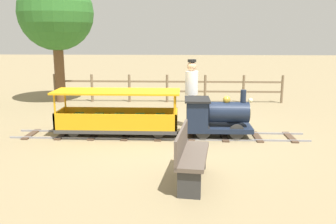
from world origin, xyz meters
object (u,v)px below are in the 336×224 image
(passenger_car, at_px, (118,117))
(park_bench, at_px, (190,156))
(locomotive, at_px, (214,116))
(conductor_person, at_px, (192,88))
(oak_tree_near, at_px, (56,14))

(passenger_car, bearing_deg, park_bench, 32.16)
(locomotive, relative_size, conductor_person, 0.89)
(conductor_person, bearing_deg, oak_tree_near, -127.02)
(locomotive, bearing_deg, passenger_car, -90.00)
(locomotive, height_order, passenger_car, locomotive)
(passenger_car, relative_size, park_bench, 2.02)
(passenger_car, xyz_separation_m, park_bench, (2.44, 1.53, -0.00))
(locomotive, bearing_deg, park_bench, -13.05)
(park_bench, bearing_deg, locomotive, 166.95)
(oak_tree_near, bearing_deg, park_bench, 32.68)
(locomotive, distance_m, park_bench, 2.50)
(passenger_car, relative_size, conductor_person, 1.67)
(conductor_person, relative_size, oak_tree_near, 0.40)
(locomotive, xyz_separation_m, park_bench, (2.44, -0.57, -0.07))
(locomotive, height_order, oak_tree_near, oak_tree_near)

